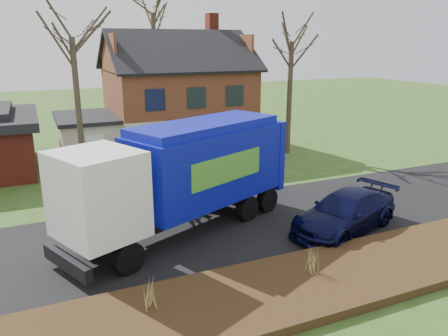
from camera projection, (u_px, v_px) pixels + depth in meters
name	position (u px, v px, depth m)	size (l,w,h in m)	color
ground	(238.00, 224.00, 18.17)	(120.00, 120.00, 0.00)	#304717
road	(238.00, 224.00, 18.17)	(80.00, 7.00, 0.02)	black
mulch_verge	(312.00, 283.00, 13.47)	(80.00, 3.50, 0.30)	#311F10
main_house	(171.00, 92.00, 29.86)	(12.95, 8.95, 9.26)	beige
garbage_truck	(187.00, 171.00, 16.95)	(10.24, 6.44, 4.29)	black
silver_sedan	(157.00, 189.00, 20.26)	(1.52, 4.35, 1.43)	#9FA1A7
navy_wagon	(345.00, 212.00, 17.41)	(2.15, 5.30, 1.54)	black
tree_front_west	(69.00, 14.00, 21.92)	(3.54, 3.54, 10.51)	#413627
tree_front_east	(293.00, 22.00, 27.58)	(3.78, 3.78, 10.49)	#3E3325
grass_clump_west	(150.00, 294.00, 11.81)	(0.33, 0.27, 0.86)	tan
grass_clump_mid	(311.00, 259.00, 13.69)	(0.33, 0.27, 0.91)	#A38B48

